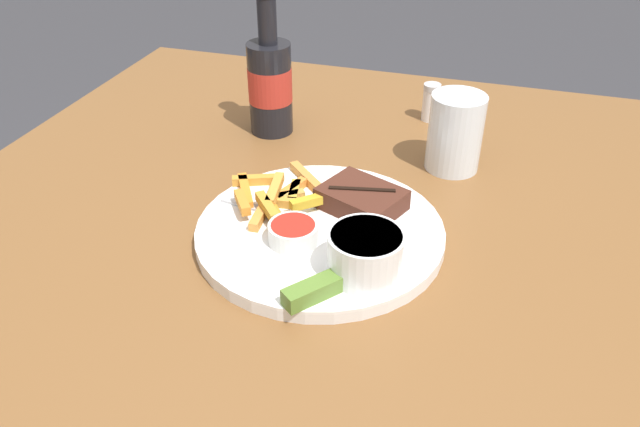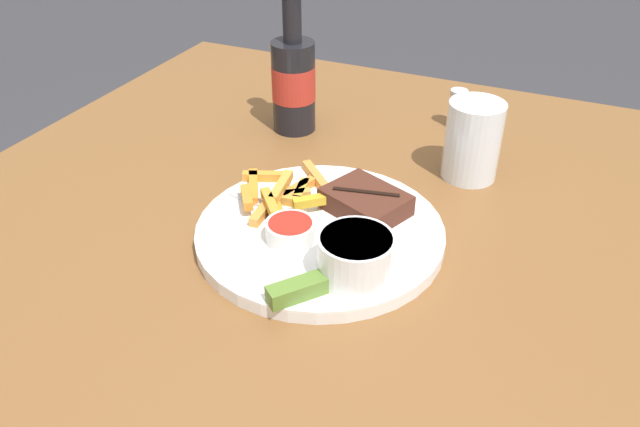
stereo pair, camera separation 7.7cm
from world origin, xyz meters
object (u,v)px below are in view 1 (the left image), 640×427
Objects in this scene: dinner_plate at (320,233)px; pickle_spear at (315,290)px; steak_portion at (362,199)px; coleslaw_cup at (366,252)px; dipping_sauce_cup at (293,232)px; salt_shaker at (431,102)px; beer_bottle at (270,82)px; fork_utensil at (263,210)px; drinking_glass at (455,133)px.

pickle_spear is at bearing -75.06° from dinner_plate.
steak_portion is 1.70× the size of pickle_spear.
coleslaw_cup is 1.42× the size of dipping_sauce_cup.
salt_shaker is at bearing 85.05° from pickle_spear.
steak_portion is 0.51× the size of beer_bottle.
dinner_plate is at bearing 136.45° from coleslaw_cup.
fork_utensil is 0.28m from beer_bottle.
coleslaw_cup is 0.07m from pickle_spear.
salt_shaker is at bearing 78.58° from dinner_plate.
fork_utensil is at bearing 129.68° from pickle_spear.
coleslaw_cup is at bearing -74.46° from steak_portion.
drinking_glass is at bearing 59.98° from dipping_sauce_cup.
beer_bottle is 0.28m from salt_shaker.
drinking_glass reaches higher than salt_shaker.
drinking_glass is (0.10, 0.36, 0.03)m from pickle_spear.
beer_bottle is at bearing 117.04° from fork_utensil.
drinking_glass is at bearing 78.70° from coleslaw_cup.
drinking_glass reaches higher than dinner_plate.
dipping_sauce_cup is 0.84× the size of pickle_spear.
dinner_plate is 2.54× the size of steak_portion.
dinner_plate is 0.11m from coleslaw_cup.
steak_portion is 0.30m from beer_bottle.
beer_bottle is at bearing 173.02° from drinking_glass.
coleslaw_cup is 0.36× the size of beer_bottle.
dipping_sauce_cup is (-0.10, 0.03, -0.02)m from coleslaw_cup.
dinner_plate is 0.13m from pickle_spear.
coleslaw_cup is 0.64× the size of fork_utensil.
steak_portion is 0.92× the size of fork_utensil.
dinner_plate is 0.40m from salt_shaker.
pickle_spear is (-0.04, -0.06, -0.02)m from coleslaw_cup.
dipping_sauce_cup is 0.53× the size of drinking_glass.
salt_shaker reaches higher than pickle_spear.
steak_portion is at bearing 88.34° from pickle_spear.
pickle_spear is (-0.01, -0.18, -0.00)m from steak_portion.
coleslaw_cup is 0.10m from dipping_sauce_cup.
steak_portion is 0.11m from dipping_sauce_cup.
drinking_glass reaches higher than coleslaw_cup.
dinner_plate is 3.62× the size of coleslaw_cup.
fork_utensil is at bearing 171.23° from dinner_plate.
dipping_sauce_cup reaches higher than dinner_plate.
dipping_sauce_cup is 0.35m from beer_bottle.
steak_portion is at bearing -45.98° from beer_bottle.
dipping_sauce_cup is at bearing -31.92° from fork_utensil.
salt_shaker is (0.08, 0.39, 0.02)m from dinner_plate.
salt_shaker is (0.25, 0.12, -0.05)m from beer_bottle.
fork_utensil is (-0.08, 0.01, 0.01)m from dinner_plate.
beer_bottle is (-0.15, 0.31, 0.05)m from dipping_sauce_cup.
coleslaw_cup is at bearing 53.75° from pickle_spear.
salt_shaker is at bearing 25.75° from beer_bottle.
beer_bottle reaches higher than pickle_spear.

